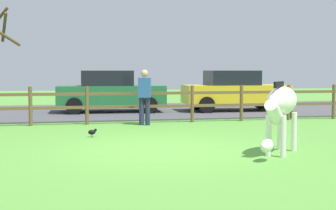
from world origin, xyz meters
TOP-DOWN VIEW (x-y plane):
  - ground_plane at (0.00, 0.00)m, footprint 60.00×60.00m
  - parking_asphalt at (0.00, 9.30)m, footprint 28.00×7.40m
  - paddock_fence at (-0.43, 5.00)m, footprint 21.24×0.11m
  - zebra at (2.17, -0.99)m, footprint 1.42×1.58m
  - crow_on_grass at (-1.25, 2.20)m, footprint 0.22×0.10m
  - parked_car_yellow at (4.57, 8.29)m, footprint 4.07×2.01m
  - parked_car_green at (-0.21, 8.73)m, footprint 4.08×2.04m
  - visitor_right_of_tree at (0.41, 4.49)m, footprint 0.41×0.31m

SIDE VIEW (x-z plane):
  - ground_plane at x=0.00m, z-range 0.00..0.00m
  - parking_asphalt at x=0.00m, z-range 0.00..0.05m
  - crow_on_grass at x=-1.25m, z-range 0.02..0.23m
  - paddock_fence at x=-0.43m, z-range 0.08..1.22m
  - parked_car_yellow at x=4.57m, z-range 0.06..1.62m
  - parked_car_green at x=-0.21m, z-range 0.06..1.62m
  - visitor_right_of_tree at x=0.41m, z-range 0.09..1.73m
  - zebra at x=2.17m, z-range 0.22..1.63m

